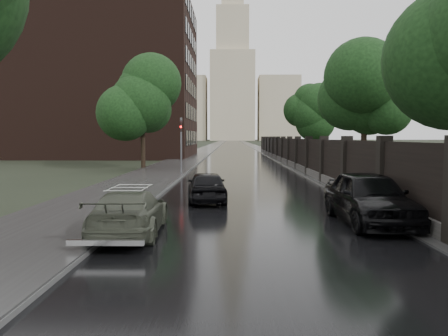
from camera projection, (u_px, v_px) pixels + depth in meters
road at (233, 143)px, 195.12m from camera, size 8.00×420.00×0.02m
sidewalk_left at (220, 142)px, 195.22m from camera, size 4.00×420.00×0.16m
verge_right at (245, 143)px, 195.03m from camera, size 3.00×420.00×0.08m
fence_right at (294, 156)px, 37.42m from camera, size 0.45×75.72×2.70m
tree_left_far at (142, 105)px, 35.31m from camera, size 4.25×4.25×7.39m
tree_right_b at (365, 100)px, 27.10m from camera, size 4.08×4.08×7.01m
tree_right_c at (312, 115)px, 45.05m from camera, size 4.08×4.08×7.01m
traffic_light at (181, 140)px, 30.46m from camera, size 0.16×0.32×4.00m
brick_building at (100, 81)px, 57.08m from camera, size 24.00×18.00×20.00m
stalinist_tower at (232, 85)px, 302.08m from camera, size 92.00×30.00×159.00m
volga_sedan at (130, 212)px, 11.82m from camera, size 1.94×4.34×1.24m
hatchback_left at (207, 186)px, 17.75m from camera, size 1.90×3.92×1.29m
car_right_near at (369, 197)px, 13.29m from camera, size 2.08×4.84×1.63m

